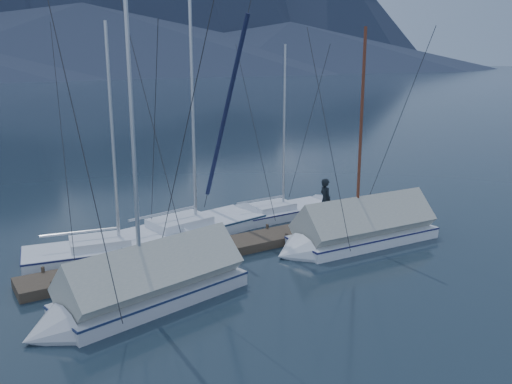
{
  "coord_description": "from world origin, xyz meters",
  "views": [
    {
      "loc": [
        -11.0,
        -15.45,
        7.29
      ],
      "look_at": [
        0.0,
        2.0,
        2.2
      ],
      "focal_mm": 38.0,
      "sensor_mm": 36.0,
      "label": 1
    }
  ],
  "objects_px": {
    "sailboat_covered_far": "(137,292)",
    "sailboat_open_right": "(291,211)",
    "person": "(325,200)",
    "sailboat_open_mid": "(207,227)",
    "sailboat_covered_near": "(353,233)",
    "sailboat_open_left": "(133,249)"
  },
  "relations": [
    {
      "from": "sailboat_open_right",
      "to": "sailboat_covered_far",
      "type": "bearing_deg",
      "value": -149.85
    },
    {
      "from": "sailboat_open_mid",
      "to": "sailboat_open_right",
      "type": "relative_size",
      "value": 1.22
    },
    {
      "from": "sailboat_open_left",
      "to": "sailboat_covered_far",
      "type": "xyz_separation_m",
      "value": [
        -1.5,
        -4.6,
        0.31
      ]
    },
    {
      "from": "person",
      "to": "sailboat_covered_near",
      "type": "bearing_deg",
      "value": 178.59
    },
    {
      "from": "sailboat_open_mid",
      "to": "sailboat_covered_near",
      "type": "bearing_deg",
      "value": -48.35
    },
    {
      "from": "sailboat_open_mid",
      "to": "person",
      "type": "relative_size",
      "value": 5.55
    },
    {
      "from": "sailboat_open_mid",
      "to": "person",
      "type": "bearing_deg",
      "value": -28.71
    },
    {
      "from": "person",
      "to": "sailboat_open_mid",
      "type": "bearing_deg",
      "value": 68.94
    },
    {
      "from": "sailboat_open_mid",
      "to": "person",
      "type": "distance_m",
      "value": 5.31
    },
    {
      "from": "sailboat_open_left",
      "to": "sailboat_covered_far",
      "type": "distance_m",
      "value": 4.85
    },
    {
      "from": "sailboat_open_left",
      "to": "sailboat_open_right",
      "type": "distance_m",
      "value": 8.36
    },
    {
      "from": "sailboat_open_left",
      "to": "sailboat_covered_near",
      "type": "distance_m",
      "value": 8.73
    },
    {
      "from": "sailboat_open_right",
      "to": "person",
      "type": "distance_m",
      "value": 2.88
    },
    {
      "from": "sailboat_covered_near",
      "to": "sailboat_covered_far",
      "type": "height_order",
      "value": "sailboat_covered_far"
    },
    {
      "from": "sailboat_open_left",
      "to": "sailboat_open_mid",
      "type": "xyz_separation_m",
      "value": [
        3.67,
        0.93,
        0.02
      ]
    },
    {
      "from": "sailboat_open_left",
      "to": "person",
      "type": "height_order",
      "value": "sailboat_open_left"
    },
    {
      "from": "sailboat_open_left",
      "to": "sailboat_open_mid",
      "type": "relative_size",
      "value": 0.88
    },
    {
      "from": "sailboat_open_right",
      "to": "person",
      "type": "xyz_separation_m",
      "value": [
        -0.07,
        -2.64,
        1.15
      ]
    },
    {
      "from": "sailboat_open_right",
      "to": "sailboat_open_mid",
      "type": "bearing_deg",
      "value": -178.13
    },
    {
      "from": "sailboat_covered_far",
      "to": "sailboat_open_right",
      "type": "bearing_deg",
      "value": 30.15
    },
    {
      "from": "sailboat_covered_far",
      "to": "sailboat_covered_near",
      "type": "bearing_deg",
      "value": 4.99
    },
    {
      "from": "sailboat_open_mid",
      "to": "person",
      "type": "height_order",
      "value": "sailboat_open_mid"
    }
  ]
}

